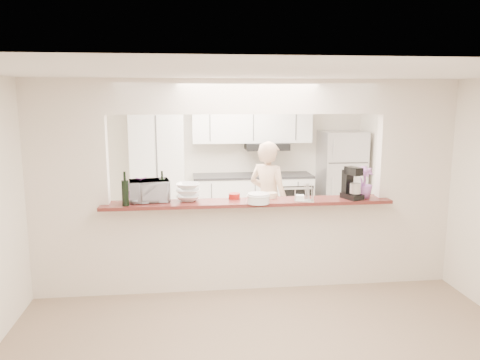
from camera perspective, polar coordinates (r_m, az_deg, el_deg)
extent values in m
plane|color=gray|center=(5.89, 0.90, -12.84)|extent=(6.00, 6.00, 0.00)
cube|color=silver|center=(7.33, -0.70, -8.12)|extent=(5.00, 2.90, 0.01)
cube|color=silver|center=(5.64, -20.20, -1.21)|extent=(0.90, 0.15, 2.50)
cube|color=silver|center=(6.14, 20.28, -0.34)|extent=(0.90, 0.15, 2.50)
cube|color=silver|center=(5.43, 0.96, 10.15)|extent=(3.20, 0.15, 0.40)
cube|color=silver|center=(5.71, 0.91, -7.97)|extent=(3.20, 0.15, 1.05)
cube|color=maroon|center=(5.51, 0.99, -2.74)|extent=(3.40, 0.38, 0.04)
cube|color=silver|center=(8.19, -9.94, 1.18)|extent=(0.90, 0.60, 2.10)
cube|color=silver|center=(8.37, 1.55, -2.66)|extent=(2.10, 0.60, 0.90)
cube|color=#2E2E31|center=(8.28, 1.56, 0.52)|extent=(2.10, 0.62, 0.04)
cube|color=silver|center=(8.30, 1.47, 7.18)|extent=(2.10, 0.35, 0.75)
cube|color=black|center=(8.26, 3.28, 4.13)|extent=(0.75, 0.45, 0.12)
cube|color=black|center=(8.20, 7.05, -2.63)|extent=(0.55, 0.02, 0.55)
cube|color=#B0B0B5|center=(8.61, 12.21, 0.19)|extent=(0.75, 0.70, 1.70)
imported|color=#D06EB8|center=(5.56, -12.54, -1.06)|extent=(0.33, 0.31, 0.30)
cylinder|color=black|center=(5.38, -13.81, -1.57)|extent=(0.08, 0.08, 0.29)
cylinder|color=black|center=(5.34, -13.90, 0.48)|extent=(0.03, 0.03, 0.10)
cylinder|color=black|center=(5.56, -9.44, -1.17)|extent=(0.07, 0.07, 0.26)
cylinder|color=black|center=(5.53, -9.49, 0.63)|extent=(0.02, 0.02, 0.09)
imported|color=#B9B8BD|center=(5.55, -10.99, -1.30)|extent=(0.50, 0.37, 0.25)
imported|color=white|center=(5.51, -6.34, -1.49)|extent=(0.33, 0.33, 0.21)
cylinder|color=white|center=(5.38, 2.25, -2.28)|extent=(0.24, 0.24, 0.11)
cylinder|color=white|center=(5.36, 2.26, -1.68)|extent=(0.25, 0.25, 0.01)
cylinder|color=white|center=(5.38, 2.25, -2.38)|extent=(0.26, 0.26, 0.09)
cylinder|color=white|center=(5.37, 2.25, -1.89)|extent=(0.27, 0.27, 0.01)
cylinder|color=maroon|center=(5.61, -0.70, -1.97)|extent=(0.14, 0.14, 0.06)
cylinder|color=beige|center=(5.67, 3.84, -1.86)|extent=(0.14, 0.14, 0.06)
cube|color=silver|center=(5.53, 7.81, -2.50)|extent=(0.25, 0.18, 0.01)
cube|color=white|center=(5.53, 7.82, -2.14)|extent=(0.11, 0.11, 0.06)
cube|color=black|center=(5.76, 13.49, -1.93)|extent=(0.24, 0.30, 0.06)
cube|color=black|center=(5.80, 12.97, -0.12)|extent=(0.14, 0.12, 0.28)
cube|color=black|center=(5.70, 13.67, 1.08)|extent=(0.18, 0.25, 0.09)
cylinder|color=#B7B7BC|center=(5.70, 13.88, -0.99)|extent=(0.13, 0.13, 0.12)
imported|color=#D375DA|center=(5.83, 14.87, -0.25)|extent=(0.22, 0.22, 0.38)
imported|color=#D2AA88|center=(6.75, 3.46, -2.41)|extent=(0.72, 0.71, 1.67)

